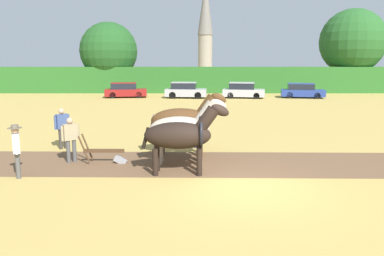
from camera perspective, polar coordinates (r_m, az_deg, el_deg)
ground_plane at (r=11.00m, az=7.74°, el=-8.95°), size 240.00×240.00×0.00m
plowed_furrow_strip at (r=14.65m, az=-23.76°, el=-4.87°), size 35.95×3.95×0.01m
hedgerow at (r=43.04m, az=1.78°, el=7.34°), size 78.11×1.40×2.96m
tree_left at (r=45.84m, az=-12.80°, el=11.36°), size 6.69×6.69×8.11m
tree_center_left at (r=48.72m, az=23.01°, el=12.02°), size 7.55×7.55×9.63m
church_spire at (r=70.90m, az=1.80°, el=15.06°), size 2.85×2.85×18.48m
draft_horse_lead_left at (r=11.91m, az=-1.87°, el=-1.08°), size 2.85×0.94×2.34m
draft_horse_lead_right at (r=13.07m, az=-1.63°, el=-0.04°), size 2.85×0.95×2.38m
draft_horse_trail_left at (r=14.23m, az=-1.45°, el=1.20°), size 3.00×1.03×2.49m
plow at (r=13.65m, az=-12.97°, el=-3.94°), size 1.67×0.47×1.13m
farmer_at_plow at (r=13.97m, az=-18.26°, el=-1.29°), size 0.55×0.44×1.62m
farmer_beside_team at (r=15.61m, az=0.47°, el=0.30°), size 0.34×0.62×1.59m
farmer_onlooker_left at (r=12.73m, az=-25.43°, el=-2.67°), size 0.42×0.60×1.68m
farmer_onlooker_right at (r=16.27m, az=-19.41°, el=0.36°), size 0.49×0.51×1.68m
parked_car_far_left at (r=38.14m, az=-10.37°, el=5.66°), size 4.29×2.28×1.49m
parked_car_left at (r=36.97m, az=-1.25°, el=5.75°), size 4.15×2.18×1.56m
parked_car_center_left at (r=37.32m, az=7.55°, el=5.68°), size 4.27×2.44×1.54m
parked_car_center at (r=38.68m, az=16.18°, el=5.46°), size 4.40×2.46×1.44m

